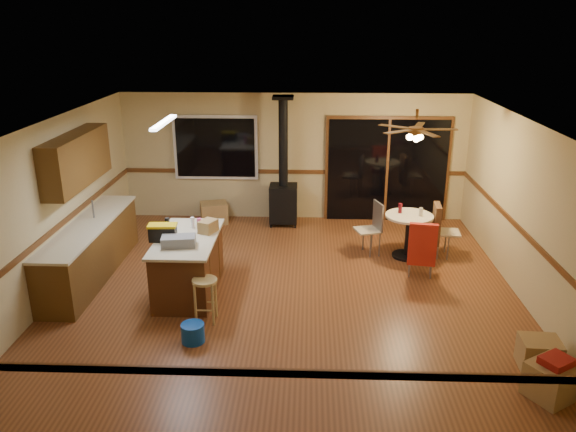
# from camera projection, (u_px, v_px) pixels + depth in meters

# --- Properties ---
(floor) EXTENTS (7.00, 7.00, 0.00)m
(floor) POSITION_uv_depth(u_px,v_px,m) (287.00, 293.00, 8.61)
(floor) COLOR brown
(floor) RESTS_ON ground
(ceiling) EXTENTS (7.00, 7.00, 0.00)m
(ceiling) POSITION_uv_depth(u_px,v_px,m) (287.00, 124.00, 7.75)
(ceiling) COLOR silver
(ceiling) RESTS_ON ground
(wall_back) EXTENTS (7.00, 0.00, 7.00)m
(wall_back) POSITION_uv_depth(u_px,v_px,m) (294.00, 157.00, 11.48)
(wall_back) COLOR tan
(wall_back) RESTS_ON ground
(wall_front) EXTENTS (7.00, 0.00, 7.00)m
(wall_front) POSITION_uv_depth(u_px,v_px,m) (271.00, 344.00, 4.88)
(wall_front) COLOR tan
(wall_front) RESTS_ON ground
(wall_left) EXTENTS (0.00, 7.00, 7.00)m
(wall_left) POSITION_uv_depth(u_px,v_px,m) (51.00, 210.00, 8.31)
(wall_left) COLOR tan
(wall_left) RESTS_ON ground
(wall_right) EXTENTS (0.00, 7.00, 7.00)m
(wall_right) POSITION_uv_depth(u_px,v_px,m) (531.00, 216.00, 8.05)
(wall_right) COLOR tan
(wall_right) RESTS_ON ground
(chair_rail) EXTENTS (7.00, 7.00, 0.08)m
(chair_rail) POSITION_uv_depth(u_px,v_px,m) (287.00, 232.00, 8.28)
(chair_rail) COLOR #563015
(chair_rail) RESTS_ON ground
(window) EXTENTS (1.72, 0.10, 1.32)m
(window) POSITION_uv_depth(u_px,v_px,m) (216.00, 148.00, 11.42)
(window) COLOR black
(window) RESTS_ON ground
(sliding_door) EXTENTS (2.52, 0.10, 2.10)m
(sliding_door) POSITION_uv_depth(u_px,v_px,m) (387.00, 171.00, 11.44)
(sliding_door) COLOR black
(sliding_door) RESTS_ON ground
(lower_cabinets) EXTENTS (0.60, 3.00, 0.86)m
(lower_cabinets) POSITION_uv_depth(u_px,v_px,m) (91.00, 251.00, 9.05)
(lower_cabinets) COLOR #573816
(lower_cabinets) RESTS_ON ground
(countertop) EXTENTS (0.64, 3.04, 0.04)m
(countertop) POSITION_uv_depth(u_px,v_px,m) (87.00, 225.00, 8.91)
(countertop) COLOR beige
(countertop) RESTS_ON lower_cabinets
(upper_cabinets) EXTENTS (0.35, 2.00, 0.80)m
(upper_cabinets) POSITION_uv_depth(u_px,v_px,m) (77.00, 160.00, 8.76)
(upper_cabinets) COLOR #573816
(upper_cabinets) RESTS_ON ground
(kitchen_island) EXTENTS (0.88, 1.68, 0.90)m
(kitchen_island) POSITION_uv_depth(u_px,v_px,m) (189.00, 265.00, 8.51)
(kitchen_island) COLOR #4B2712
(kitchen_island) RESTS_ON ground
(wood_stove) EXTENTS (0.55, 0.50, 2.52)m
(wood_stove) POSITION_uv_depth(u_px,v_px,m) (283.00, 190.00, 11.25)
(wood_stove) COLOR black
(wood_stove) RESTS_ON ground
(ceiling_fan) EXTENTS (0.24, 0.24, 0.55)m
(ceiling_fan) POSITION_uv_depth(u_px,v_px,m) (416.00, 133.00, 9.20)
(ceiling_fan) COLOR brown
(ceiling_fan) RESTS_ON ceiling
(fluorescent_strip) EXTENTS (0.10, 1.20, 0.04)m
(fluorescent_strip) POSITION_uv_depth(u_px,v_px,m) (164.00, 123.00, 8.11)
(fluorescent_strip) COLOR white
(fluorescent_strip) RESTS_ON ceiling
(toolbox_grey) EXTENTS (0.51, 0.33, 0.15)m
(toolbox_grey) POSITION_uv_depth(u_px,v_px,m) (179.00, 241.00, 8.02)
(toolbox_grey) COLOR slate
(toolbox_grey) RESTS_ON kitchen_island
(toolbox_black) EXTENTS (0.40, 0.23, 0.21)m
(toolbox_black) POSITION_uv_depth(u_px,v_px,m) (163.00, 233.00, 8.21)
(toolbox_black) COLOR black
(toolbox_black) RESTS_ON kitchen_island
(toolbox_yellow_lid) EXTENTS (0.43, 0.24, 0.03)m
(toolbox_yellow_lid) POSITION_uv_depth(u_px,v_px,m) (162.00, 226.00, 8.17)
(toolbox_yellow_lid) COLOR gold
(toolbox_yellow_lid) RESTS_ON toolbox_black
(box_on_island) EXTENTS (0.31, 0.34, 0.19)m
(box_on_island) POSITION_uv_depth(u_px,v_px,m) (208.00, 226.00, 8.53)
(box_on_island) COLOR olive
(box_on_island) RESTS_ON kitchen_island
(bottle_dark) EXTENTS (0.08, 0.08, 0.25)m
(bottle_dark) POSITION_uv_depth(u_px,v_px,m) (167.00, 226.00, 8.48)
(bottle_dark) COLOR black
(bottle_dark) RESTS_ON kitchen_island
(bottle_pink) EXTENTS (0.09, 0.09, 0.21)m
(bottle_pink) POSITION_uv_depth(u_px,v_px,m) (199.00, 225.00, 8.55)
(bottle_pink) COLOR #D84C8C
(bottle_pink) RESTS_ON kitchen_island
(bottle_white) EXTENTS (0.07, 0.07, 0.18)m
(bottle_white) POSITION_uv_depth(u_px,v_px,m) (193.00, 223.00, 8.70)
(bottle_white) COLOR white
(bottle_white) RESTS_ON kitchen_island
(bar_stool) EXTENTS (0.45, 0.45, 0.63)m
(bar_stool) POSITION_uv_depth(u_px,v_px,m) (206.00, 300.00, 7.73)
(bar_stool) COLOR tan
(bar_stool) RESTS_ON floor
(blue_bucket) EXTENTS (0.40, 0.40, 0.25)m
(blue_bucket) POSITION_uv_depth(u_px,v_px,m) (193.00, 333.00, 7.28)
(blue_bucket) COLOR #0C41A8
(blue_bucket) RESTS_ON floor
(dining_table) EXTENTS (0.83, 0.83, 0.78)m
(dining_table) POSITION_uv_depth(u_px,v_px,m) (408.00, 229.00, 9.76)
(dining_table) COLOR black
(dining_table) RESTS_ON ground
(glass_red) EXTENTS (0.08, 0.08, 0.17)m
(glass_red) POSITION_uv_depth(u_px,v_px,m) (400.00, 208.00, 9.75)
(glass_red) COLOR #590C14
(glass_red) RESTS_ON dining_table
(glass_cream) EXTENTS (0.08, 0.08, 0.15)m
(glass_cream) POSITION_uv_depth(u_px,v_px,m) (421.00, 212.00, 9.60)
(glass_cream) COLOR beige
(glass_cream) RESTS_ON dining_table
(chair_left) EXTENTS (0.50, 0.50, 0.51)m
(chair_left) POSITION_uv_depth(u_px,v_px,m) (373.00, 222.00, 9.89)
(chair_left) COLOR #BCAF8C
(chair_left) RESTS_ON ground
(chair_near) EXTENTS (0.49, 0.52, 0.70)m
(chair_near) POSITION_uv_depth(u_px,v_px,m) (422.00, 244.00, 8.91)
(chair_near) COLOR #BCAF8C
(chair_near) RESTS_ON ground
(chair_right) EXTENTS (0.50, 0.46, 0.70)m
(chair_right) POSITION_uv_depth(u_px,v_px,m) (438.00, 224.00, 9.78)
(chair_right) COLOR #BCAF8C
(chair_right) RESTS_ON ground
(box_under_window) EXTENTS (0.63, 0.55, 0.43)m
(box_under_window) POSITION_uv_depth(u_px,v_px,m) (214.00, 213.00, 11.52)
(box_under_window) COLOR olive
(box_under_window) RESTS_ON floor
(box_corner_a) EXTENTS (0.69, 0.66, 0.40)m
(box_corner_a) POSITION_uv_depth(u_px,v_px,m) (553.00, 380.00, 6.21)
(box_corner_a) COLOR olive
(box_corner_a) RESTS_ON floor
(box_corner_b) EXTENTS (0.48, 0.42, 0.37)m
(box_corner_b) POSITION_uv_depth(u_px,v_px,m) (539.00, 353.00, 6.72)
(box_corner_b) COLOR olive
(box_corner_b) RESTS_ON floor
(box_small_red) EXTENTS (0.41, 0.40, 0.09)m
(box_small_red) POSITION_uv_depth(u_px,v_px,m) (557.00, 361.00, 6.13)
(box_small_red) COLOR maroon
(box_small_red) RESTS_ON box_corner_a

